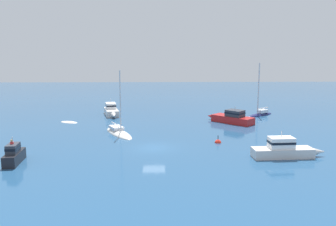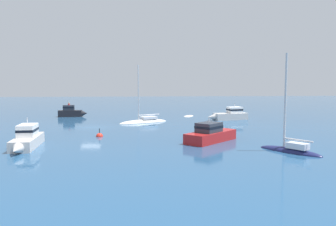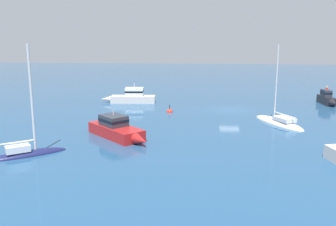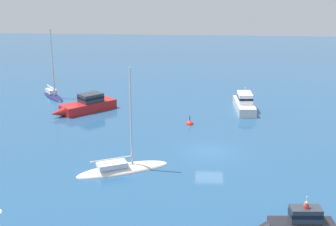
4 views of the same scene
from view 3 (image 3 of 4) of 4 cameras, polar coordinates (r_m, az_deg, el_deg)
name	(u,v)px [view 3 (image 3 of 4)]	position (r m, az deg, el deg)	size (l,w,h in m)	color
ground_plane	(230,110)	(47.03, 9.65, 0.49)	(160.00, 160.00, 0.00)	navy
sloop	(279,122)	(40.90, 16.95, -1.42)	(5.14, 7.65, 8.80)	silver
powerboat	(327,99)	(54.50, 23.60, 2.06)	(1.47, 4.79, 2.68)	black
launch	(117,129)	(34.02, -7.97, -2.52)	(6.73, 6.67, 2.55)	#B21E1E
sloop_1	(27,152)	(30.81, -21.17, -5.69)	(5.57, 4.63, 9.03)	#191E4C
motor_cruiser	(131,97)	(51.57, -5.76, 2.49)	(7.73, 2.25, 2.77)	silver
channel_buoy	(170,112)	(45.04, 0.26, 0.16)	(0.78, 0.78, 1.28)	red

